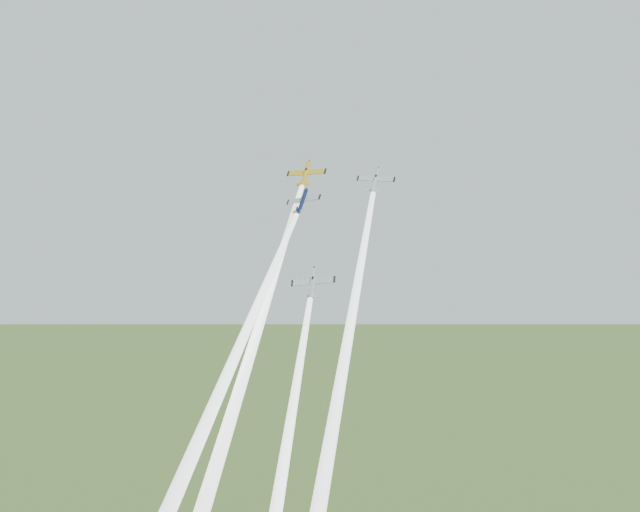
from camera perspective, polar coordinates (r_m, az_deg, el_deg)
The scene contains 8 objects.
plane_yellow at distance 151.75m, azimuth -1.02°, elevation 5.87°, with size 7.83×7.77×1.23m, color gold, non-canonical shape.
smoke_trail_yellow at distance 129.63m, azimuth -4.82°, elevation -6.46°, with size 2.53×2.53×70.58m, color white, non-canonical shape.
plane_navy at distance 142.97m, azimuth -1.25°, elevation 3.93°, with size 6.93×6.87×1.09m, color #0C1937, non-canonical shape.
smoke_trail_navy at distance 126.40m, azimuth -6.16°, elevation -7.33°, with size 2.53×2.53×59.99m, color white, non-canonical shape.
plane_silver_right at distance 143.49m, azimuth 3.96°, elevation 5.41°, with size 6.93×6.88×1.09m, color #B4BBC4, non-canonical shape.
smoke_trail_silver_right at distance 119.98m, azimuth 1.56°, elevation -8.42°, with size 2.53×2.53×73.10m, color white, non-canonical shape.
plane_silver_low at distance 134.12m, azimuth -0.52°, elevation -1.94°, with size 7.63×7.57×1.20m, color #A2A9B0, non-canonical shape.
smoke_trail_silver_low at distance 117.56m, azimuth -2.75°, elevation -15.39°, with size 2.53×2.53×61.76m, color white, non-canonical shape.
Camera 1 is at (47.30, -135.41, 93.08)m, focal length 45.00 mm.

